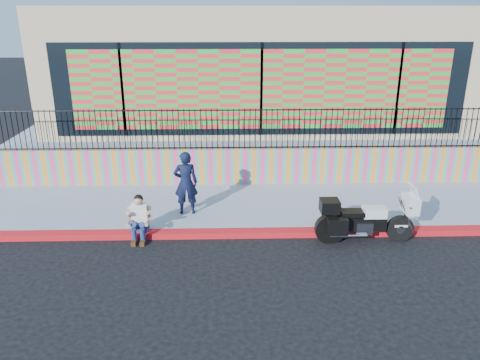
{
  "coord_description": "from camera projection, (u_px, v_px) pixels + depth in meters",
  "views": [
    {
      "loc": [
        -1.03,
        -10.13,
        5.16
      ],
      "look_at": [
        -0.73,
        1.2,
        1.0
      ],
      "focal_mm": 35.0,
      "sensor_mm": 36.0,
      "label": 1
    }
  ],
  "objects": [
    {
      "name": "red_curb",
      "position": [
        271.0,
        233.0,
        11.29
      ],
      "size": [
        16.0,
        0.3,
        0.15
      ],
      "primitive_type": "cube",
      "color": "red",
      "rests_on": "ground"
    },
    {
      "name": "elevated_platform",
      "position": [
        253.0,
        128.0,
        18.93
      ],
      "size": [
        16.0,
        10.0,
        1.25
      ],
      "primitive_type": "cube",
      "color": "#868EA1",
      "rests_on": "ground"
    },
    {
      "name": "storefront_building",
      "position": [
        254.0,
        62.0,
        17.83
      ],
      "size": [
        14.0,
        8.06,
        4.0
      ],
      "color": "#CCB388",
      "rests_on": "elevated_platform"
    },
    {
      "name": "sidewalk",
      "position": [
        266.0,
        206.0,
        12.83
      ],
      "size": [
        16.0,
        3.0,
        0.15
      ],
      "primitive_type": "cube",
      "color": "#868EA1",
      "rests_on": "ground"
    },
    {
      "name": "seated_man",
      "position": [
        139.0,
        222.0,
        10.98
      ],
      "size": [
        0.54,
        0.71,
        1.06
      ],
      "color": "navy",
      "rests_on": "ground"
    },
    {
      "name": "metal_fence",
      "position": [
        263.0,
        129.0,
        13.73
      ],
      "size": [
        15.8,
        0.04,
        1.2
      ],
      "primitive_type": null,
      "color": "black",
      "rests_on": "mural_wall"
    },
    {
      "name": "police_motorcycle",
      "position": [
        364.0,
        218.0,
        10.83
      ],
      "size": [
        2.29,
        0.76,
        1.42
      ],
      "color": "black",
      "rests_on": "ground"
    },
    {
      "name": "police_officer",
      "position": [
        186.0,
        183.0,
        11.93
      ],
      "size": [
        0.63,
        0.44,
        1.67
      ],
      "primitive_type": "imported",
      "rotation": [
        0.0,
        0.0,
        3.21
      ],
      "color": "black",
      "rests_on": "sidewalk"
    },
    {
      "name": "ground",
      "position": [
        271.0,
        236.0,
        11.31
      ],
      "size": [
        90.0,
        90.0,
        0.0
      ],
      "primitive_type": "plane",
      "color": "black",
      "rests_on": "ground"
    },
    {
      "name": "mural_wall",
      "position": [
        262.0,
        166.0,
        14.12
      ],
      "size": [
        16.0,
        0.2,
        1.1
      ],
      "primitive_type": "cube",
      "color": "#FB427C",
      "rests_on": "sidewalk"
    }
  ]
}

